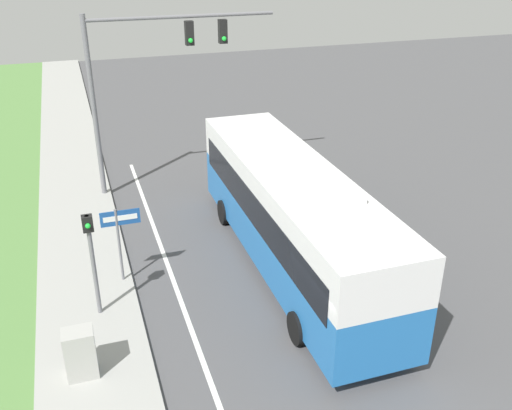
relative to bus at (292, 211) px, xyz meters
name	(u,v)px	position (x,y,z in m)	size (l,w,h in m)	color
ground_plane	(347,353)	(-0.17, -4.40, -1.98)	(80.00, 80.00, 0.00)	#4C4C4F
sidewalk	(100,409)	(-6.37, -4.40, -1.92)	(2.80, 80.00, 0.12)	#9E9E99
lane_divider_near	(211,385)	(-3.77, -4.40, -1.98)	(0.14, 30.00, 0.01)	silver
bus	(292,211)	(0.00, 0.00, 0.00)	(2.72, 11.57, 3.62)	#236BB7
signal_gantry	(147,66)	(-3.06, 7.52, 3.14)	(7.33, 0.41, 7.13)	slate
pedestrian_signal	(91,250)	(-6.05, -0.76, 0.15)	(0.28, 0.34, 3.15)	slate
street_sign	(120,232)	(-5.18, 0.74, -0.22)	(1.16, 0.08, 2.50)	slate
utility_cabinet	(80,353)	(-6.64, -3.20, -1.22)	(0.72, 0.56, 1.28)	#A8A8A3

